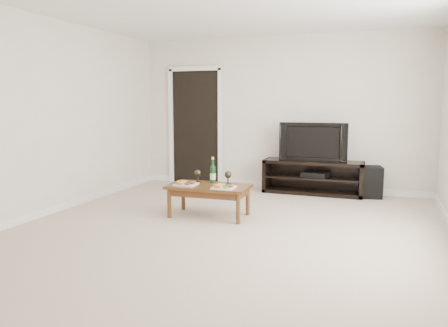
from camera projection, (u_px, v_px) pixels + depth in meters
floor at (225, 232)px, 5.08m from camera, size 5.50×5.50×0.00m
back_wall at (279, 113)px, 7.47m from camera, size 5.00×0.04×2.60m
doorway at (196, 128)px, 8.00m from camera, size 0.90×0.02×2.05m
media_console at (313, 177)px, 7.14m from camera, size 1.60×0.45×0.55m
television at (314, 142)px, 7.06m from camera, size 1.08×0.18×0.62m
av_receiver at (315, 174)px, 7.11m from camera, size 0.45×0.37×0.08m
subwoofer at (370, 182)px, 6.87m from camera, size 0.39×0.39×0.50m
coffee_table at (209, 201)px, 5.74m from camera, size 1.07×0.61×0.42m
plate_left at (186, 182)px, 5.71m from camera, size 0.27×0.27×0.07m
plate_right at (224, 186)px, 5.50m from camera, size 0.27×0.27×0.07m
wine_bottle at (213, 170)px, 5.85m from camera, size 0.07×0.07×0.35m
goblet_left at (198, 176)px, 5.92m from camera, size 0.09×0.09×0.17m
goblet_right at (228, 177)px, 5.81m from camera, size 0.09×0.09×0.17m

